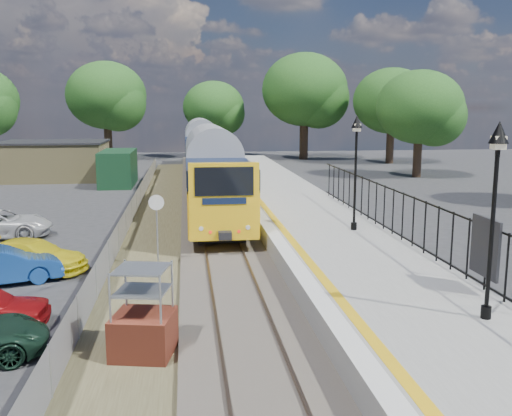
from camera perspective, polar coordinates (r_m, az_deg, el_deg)
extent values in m
plane|color=#2D2D30|center=(17.07, -1.85, -9.83)|extent=(120.00, 120.00, 0.00)
cube|color=#473F38|center=(26.65, -3.83, -2.35)|extent=(3.40, 80.00, 0.20)
cube|color=#4C472D|center=(24.72, -10.29, -3.64)|extent=(2.60, 70.00, 0.06)
cube|color=brown|center=(26.59, -5.38, -2.14)|extent=(0.07, 80.00, 0.14)
cube|color=brown|center=(26.67, -2.28, -2.06)|extent=(0.07, 80.00, 0.14)
cube|color=gray|center=(25.22, 6.01, -2.28)|extent=(5.00, 70.00, 0.90)
cube|color=silver|center=(24.72, 0.94, -1.40)|extent=(0.50, 70.00, 0.01)
cube|color=yellow|center=(24.79, 2.09, -1.37)|extent=(0.30, 70.00, 0.01)
cylinder|color=black|center=(14.65, 22.01, -9.63)|extent=(0.24, 0.24, 0.30)
cylinder|color=black|center=(14.16, 22.49, -2.54)|extent=(0.10, 0.10, 3.70)
cube|color=black|center=(13.89, 23.03, 5.34)|extent=(0.08, 0.08, 0.30)
cube|color=beige|center=(13.88, 23.08, 6.04)|extent=(0.26, 0.26, 0.30)
cone|color=black|center=(13.87, 23.14, 6.98)|extent=(0.44, 0.44, 0.50)
cylinder|color=black|center=(23.49, 9.75, -1.79)|extent=(0.24, 0.24, 0.30)
cylinder|color=black|center=(23.18, 9.89, 2.69)|extent=(0.10, 0.10, 3.70)
cube|color=black|center=(23.02, 10.03, 7.51)|extent=(0.08, 0.08, 0.30)
cube|color=beige|center=(23.02, 10.05, 7.93)|extent=(0.26, 0.26, 0.30)
cone|color=black|center=(23.01, 10.06, 8.50)|extent=(0.44, 0.44, 0.50)
cube|color=black|center=(20.39, 16.09, 0.75)|extent=(0.05, 26.00, 0.05)
cube|color=black|center=(16.51, 21.94, -3.65)|extent=(0.08, 1.40, 1.60)
cube|color=tan|center=(49.33, -19.48, 4.43)|extent=(8.00, 6.00, 3.00)
cube|color=black|center=(49.22, -19.59, 6.23)|extent=(8.20, 6.20, 0.15)
cube|color=#153A1E|center=(44.51, -13.61, 3.92)|extent=(2.40, 6.00, 2.60)
cylinder|color=#332319|center=(66.66, -14.55, 6.35)|extent=(0.88, 0.88, 3.85)
ellipsoid|color=#23511B|center=(66.56, -14.75, 10.84)|extent=(8.80, 8.80, 7.48)
cylinder|color=#332319|center=(68.21, -4.21, 6.42)|extent=(0.72, 0.72, 3.15)
ellipsoid|color=#23511B|center=(68.08, -4.26, 10.01)|extent=(7.20, 7.20, 6.12)
cylinder|color=#332319|center=(65.49, 4.80, 6.73)|extent=(0.96, 0.96, 4.20)
ellipsoid|color=#23511B|center=(65.42, 4.87, 11.72)|extent=(9.60, 9.60, 8.16)
cylinder|color=#332319|center=(61.96, 13.25, 5.99)|extent=(0.80, 0.80, 3.50)
ellipsoid|color=#23511B|center=(61.84, 13.42, 10.38)|extent=(8.00, 8.00, 6.80)
cylinder|color=#332319|center=(50.11, 15.82, 4.79)|extent=(0.72, 0.72, 3.15)
ellipsoid|color=#23511B|center=(49.93, 16.06, 9.68)|extent=(7.20, 7.20, 6.12)
cube|color=yellow|center=(31.87, -4.44, 2.57)|extent=(2.80, 20.00, 1.90)
cube|color=#0F1B38|center=(31.72, -4.47, 4.90)|extent=(2.82, 20.00, 0.90)
cube|color=black|center=(31.72, -4.47, 4.90)|extent=(2.82, 18.00, 0.70)
cube|color=black|center=(32.04, -4.41, 0.48)|extent=(2.00, 18.00, 0.45)
cube|color=yellow|center=(52.35, -5.52, 5.45)|extent=(2.80, 20.00, 1.90)
cube|color=#0F1B38|center=(52.26, -5.54, 6.88)|extent=(2.82, 20.00, 0.90)
cube|color=black|center=(52.26, -5.54, 6.88)|extent=(2.82, 18.00, 0.70)
cube|color=black|center=(52.45, -5.49, 4.17)|extent=(2.00, 18.00, 0.45)
cube|color=black|center=(21.58, -3.20, 2.66)|extent=(2.24, 0.04, 1.10)
cube|color=brown|center=(13.95, -11.16, -12.38)|extent=(1.61, 1.61, 1.04)
cylinder|color=#999EA3|center=(20.84, -9.83, -2.78)|extent=(0.06, 0.06, 2.47)
cylinder|color=silver|center=(20.56, -9.94, 0.54)|extent=(0.55, 0.03, 0.55)
imported|color=#1A499C|center=(20.74, -24.18, -5.29)|extent=(4.08, 2.57, 1.27)
imported|color=yellow|center=(21.89, -21.40, -4.48)|extent=(4.28, 2.78, 1.15)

